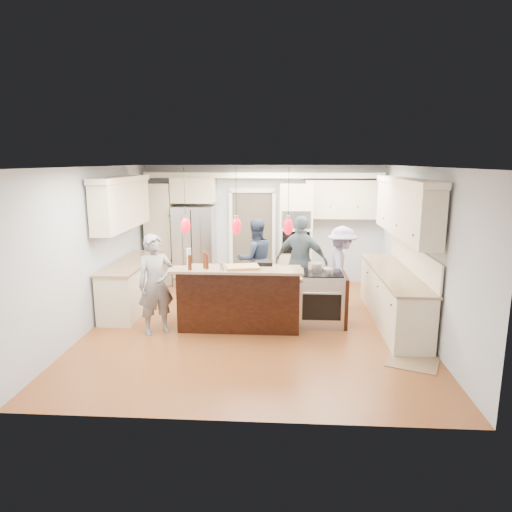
{
  "coord_description": "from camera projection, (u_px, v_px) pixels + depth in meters",
  "views": [
    {
      "loc": [
        0.49,
        -7.49,
        2.79
      ],
      "look_at": [
        0.0,
        0.35,
        1.15
      ],
      "focal_mm": 32.0,
      "sensor_mm": 36.0,
      "label": 1
    }
  ],
  "objects": [
    {
      "name": "back_upper_cabinets",
      "position": [
        230.0,
        211.0,
        10.32
      ],
      "size": [
        5.3,
        0.61,
        2.54
      ],
      "color": "beige",
      "rests_on": "ground"
    },
    {
      "name": "person_range_side",
      "position": [
        341.0,
        267.0,
        8.77
      ],
      "size": [
        0.59,
        1.02,
        1.58
      ],
      "primitive_type": "imported",
      "rotation": [
        0.0,
        0.0,
        1.57
      ],
      "color": "#8479A3",
      "rests_on": "ground"
    },
    {
      "name": "cutting_board",
      "position": [
        243.0,
        267.0,
        7.24
      ],
      "size": [
        0.58,
        0.47,
        0.04
      ],
      "primitive_type": "cube",
      "rotation": [
        0.0,
        0.0,
        0.21
      ],
      "color": "tan",
      "rests_on": "kitchen_island"
    },
    {
      "name": "beer_bottle_b",
      "position": [
        190.0,
        263.0,
        7.1
      ],
      "size": [
        0.06,
        0.06,
        0.24
      ],
      "primitive_type": "cylinder",
      "rotation": [
        0.0,
        0.0,
        0.04
      ],
      "color": "#441C0C",
      "rests_on": "kitchen_island"
    },
    {
      "name": "refrigerator",
      "position": [
        195.0,
        245.0,
        10.41
      ],
      "size": [
        0.9,
        0.7,
        1.8
      ],
      "primitive_type": "cube",
      "color": "#B7B7BC",
      "rests_on": "ground"
    },
    {
      "name": "person_far_right",
      "position": [
        301.0,
        261.0,
        8.81
      ],
      "size": [
        1.12,
        0.75,
        1.77
      ],
      "primitive_type": "imported",
      "rotation": [
        0.0,
        0.0,
        2.81
      ],
      "color": "#475964",
      "rests_on": "ground"
    },
    {
      "name": "person_bar_end",
      "position": [
        156.0,
        284.0,
        7.41
      ],
      "size": [
        0.72,
        0.66,
        1.65
      ],
      "primitive_type": "imported",
      "rotation": [
        0.0,
        0.0,
        0.58
      ],
      "color": "slate",
      "rests_on": "ground"
    },
    {
      "name": "room_shell",
      "position": [
        255.0,
        221.0,
        7.54
      ],
      "size": [
        5.54,
        6.04,
        2.72
      ],
      "color": "#B2BCC6",
      "rests_on": "ground"
    },
    {
      "name": "water_bottle",
      "position": [
        189.0,
        258.0,
        7.25
      ],
      "size": [
        0.1,
        0.1,
        0.31
      ],
      "primitive_type": "cylinder",
      "rotation": [
        0.0,
        0.0,
        0.39
      ],
      "color": "silver",
      "rests_on": "kitchen_island"
    },
    {
      "name": "pot_small",
      "position": [
        328.0,
        271.0,
        7.72
      ],
      "size": [
        0.18,
        0.18,
        0.09
      ],
      "primitive_type": "cylinder",
      "color": "#B7B7BC",
      "rests_on": "island_range"
    },
    {
      "name": "left_cabinets",
      "position": [
        129.0,
        254.0,
        8.63
      ],
      "size": [
        0.64,
        2.3,
        2.51
      ],
      "color": "beige",
      "rests_on": "ground"
    },
    {
      "name": "person_far_left",
      "position": [
        255.0,
        259.0,
        9.32
      ],
      "size": [
        0.98,
        0.88,
        1.65
      ],
      "primitive_type": "imported",
      "rotation": [
        0.0,
        0.0,
        3.52
      ],
      "color": "#27354D",
      "rests_on": "ground"
    },
    {
      "name": "beer_bottle_a",
      "position": [
        207.0,
        261.0,
        7.18
      ],
      "size": [
        0.07,
        0.07,
        0.24
      ],
      "primitive_type": "cylinder",
      "rotation": [
        0.0,
        0.0,
        0.09
      ],
      "color": "#441C0C",
      "rests_on": "kitchen_island"
    },
    {
      "name": "oven_column",
      "position": [
        296.0,
        235.0,
        10.24
      ],
      "size": [
        0.72,
        0.69,
        2.3
      ],
      "color": "beige",
      "rests_on": "ground"
    },
    {
      "name": "pendant_lights",
      "position": [
        236.0,
        226.0,
        7.06
      ],
      "size": [
        1.75,
        0.15,
        1.03
      ],
      "color": "black",
      "rests_on": "ground"
    },
    {
      "name": "island_range",
      "position": [
        322.0,
        298.0,
        7.9
      ],
      "size": [
        0.82,
        0.71,
        0.92
      ],
      "color": "#B7B7BC",
      "rests_on": "ground"
    },
    {
      "name": "drink_can",
      "position": [
        222.0,
        266.0,
        7.1
      ],
      "size": [
        0.08,
        0.08,
        0.13
      ],
      "primitive_type": "cylinder",
      "rotation": [
        0.0,
        0.0,
        -0.19
      ],
      "color": "#B7B7BC",
      "rests_on": "kitchen_island"
    },
    {
      "name": "floor_rug",
      "position": [
        414.0,
        357.0,
        6.61
      ],
      "size": [
        1.01,
        1.18,
        0.01
      ],
      "primitive_type": "cube",
      "rotation": [
        0.0,
        0.0,
        -0.39
      ],
      "color": "#8E734D",
      "rests_on": "ground"
    },
    {
      "name": "pot_large",
      "position": [
        315.0,
        267.0,
        7.9
      ],
      "size": [
        0.24,
        0.24,
        0.14
      ],
      "primitive_type": "cylinder",
      "color": "#B7B7BC",
      "rests_on": "island_range"
    },
    {
      "name": "kitchen_island",
      "position": [
        241.0,
        297.0,
        7.9
      ],
      "size": [
        2.1,
        1.46,
        1.12
      ],
      "color": "black",
      "rests_on": "ground"
    },
    {
      "name": "ground_plane",
      "position": [
        255.0,
        325.0,
        7.92
      ],
      "size": [
        6.0,
        6.0,
        0.0
      ],
      "primitive_type": "plane",
      "color": "#9F5D2B",
      "rests_on": "ground"
    },
    {
      "name": "beer_bottle_c",
      "position": [
        205.0,
        260.0,
        7.24
      ],
      "size": [
        0.07,
        0.07,
        0.26
      ],
      "primitive_type": "cylinder",
      "rotation": [
        0.0,
        0.0,
        0.12
      ],
      "color": "#441C0C",
      "rests_on": "kitchen_island"
    },
    {
      "name": "right_counter_run",
      "position": [
        397.0,
        264.0,
        7.84
      ],
      "size": [
        0.64,
        3.1,
        2.51
      ],
      "color": "beige",
      "rests_on": "ground"
    }
  ]
}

